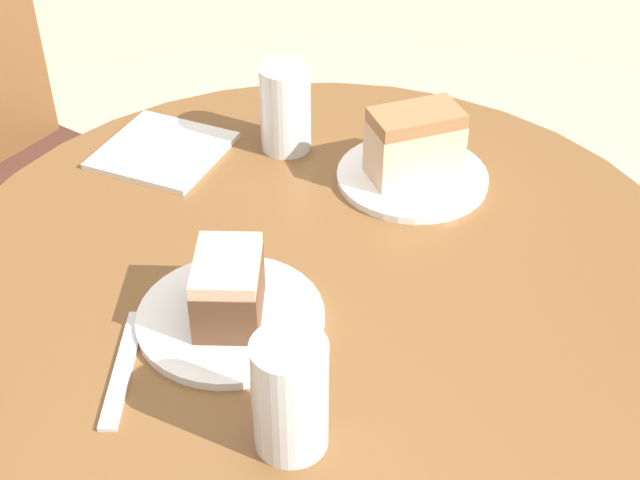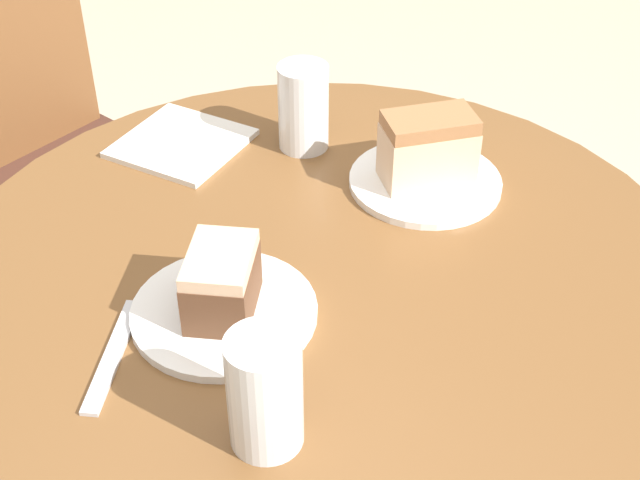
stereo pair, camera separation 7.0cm
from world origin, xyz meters
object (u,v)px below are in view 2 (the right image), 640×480
Objects in this scene: plate_far at (425,182)px; glass_water at (303,112)px; cake_slice_near at (222,282)px; cake_slice_far at (428,148)px; chair at (50,165)px; plate_near at (224,312)px; glass_lemonade at (265,396)px.

plate_far is 0.19m from glass_water.
cake_slice_far reaches higher than cake_slice_near.
plate_far is (0.10, -0.76, 0.26)m from chair.
plate_near is 1.02× the size of plate_far.
glass_lemonade is at bearing -119.95° from cake_slice_near.
chair reaches higher than glass_water.
cake_slice_far is at bearing -90.00° from plate_far.
cake_slice_far is (0.34, -0.01, 0.01)m from cake_slice_near.
glass_lemonade is (-0.43, -0.14, 0.00)m from cake_slice_far.
glass_lemonade is at bearing -112.84° from chair.
glass_water is at bearing -86.61° from chair.
glass_lemonade reaches higher than cake_slice_far.
glass_lemonade is (-0.09, -0.15, 0.05)m from plate_near.
cake_slice_near is (-0.24, -0.75, 0.30)m from chair.
plate_near is at bearing -110.67° from chair.
cake_slice_far is at bearing -1.79° from plate_near.
glass_lemonade is at bearing -161.93° from cake_slice_far.
chair reaches higher than cake_slice_far.
plate_far is at bearing -1.79° from cake_slice_near.
plate_far is 1.62× the size of glass_lemonade.
plate_far is at bearing -85.56° from chair.
plate_far is (0.34, -0.01, 0.00)m from plate_near.
chair is at bearing 97.33° from plate_far.
cake_slice_far is at bearing -1.79° from cake_slice_near.
cake_slice_near is at bearing -151.02° from glass_water.
plate_near is (-0.24, -0.75, 0.26)m from chair.
chair is at bearing 72.21° from cake_slice_near.
plate_near is at bearing 90.00° from cake_slice_near.
cake_slice_far is at bearing 18.07° from glass_lemonade.
plate_far is at bearing -1.79° from plate_near.
glass_water is (0.06, -0.58, 0.31)m from chair.
chair reaches higher than cake_slice_near.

